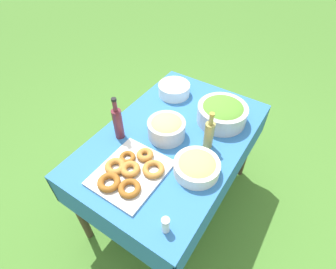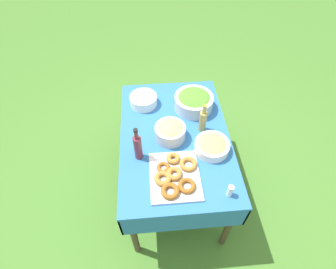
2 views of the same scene
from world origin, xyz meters
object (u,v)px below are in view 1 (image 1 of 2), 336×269
at_px(pasta_bowl, 166,127).
at_px(bread_bowl, 197,166).
at_px(salad_bowl, 222,112).
at_px(donut_platter, 130,172).
at_px(plate_stack, 174,89).
at_px(olive_oil_bottle, 209,134).
at_px(wine_bottle, 118,122).

xyz_separation_m(pasta_bowl, bread_bowl, (0.14, 0.29, -0.02)).
distance_m(salad_bowl, bread_bowl, 0.46).
distance_m(donut_platter, bread_bowl, 0.36).
relative_size(salad_bowl, plate_stack, 1.40).
bearing_deg(olive_oil_bottle, pasta_bowl, -76.42).
height_order(donut_platter, olive_oil_bottle, olive_oil_bottle).
relative_size(salad_bowl, pasta_bowl, 1.38).
bearing_deg(wine_bottle, pasta_bowl, 124.30).
height_order(salad_bowl, donut_platter, salad_bowl).
bearing_deg(pasta_bowl, wine_bottle, -55.70).
relative_size(pasta_bowl, olive_oil_bottle, 0.91).
relative_size(wine_bottle, bread_bowl, 1.16).
xyz_separation_m(pasta_bowl, wine_bottle, (0.16, -0.24, 0.05)).
bearing_deg(wine_bottle, olive_oil_bottle, 114.48).
relative_size(olive_oil_bottle, bread_bowl, 1.02).
bearing_deg(donut_platter, olive_oil_bottle, 148.75).
xyz_separation_m(salad_bowl, plate_stack, (-0.08, -0.41, -0.03)).
height_order(olive_oil_bottle, wine_bottle, wine_bottle).
distance_m(salad_bowl, olive_oil_bottle, 0.25).
height_order(pasta_bowl, wine_bottle, wine_bottle).
xyz_separation_m(plate_stack, wine_bottle, (0.55, -0.05, 0.07)).
height_order(wine_bottle, bread_bowl, wine_bottle).
relative_size(pasta_bowl, donut_platter, 0.57).
distance_m(plate_stack, olive_oil_bottle, 0.55).
distance_m(plate_stack, bread_bowl, 0.71).
bearing_deg(pasta_bowl, plate_stack, -153.92).
xyz_separation_m(salad_bowl, olive_oil_bottle, (0.25, 0.03, 0.03)).
distance_m(plate_stack, wine_bottle, 0.55).
relative_size(donut_platter, plate_stack, 1.76).
bearing_deg(salad_bowl, donut_platter, -18.52).
distance_m(pasta_bowl, bread_bowl, 0.32).
bearing_deg(olive_oil_bottle, donut_platter, -31.25).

